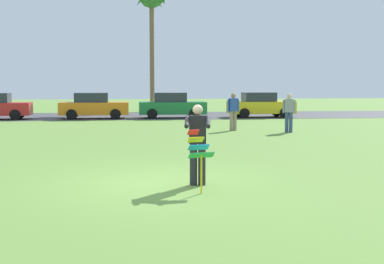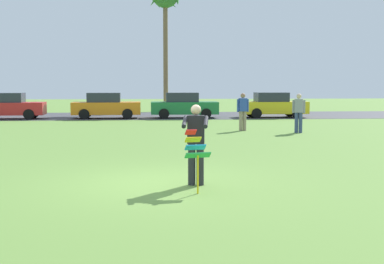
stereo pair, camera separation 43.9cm
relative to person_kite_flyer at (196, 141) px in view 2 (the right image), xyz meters
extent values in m
plane|color=olive|center=(-0.75, 0.29, -0.95)|extent=(120.00, 120.00, 0.00)
cube|color=#424247|center=(-0.75, 23.53, -0.95)|extent=(120.00, 8.00, 0.01)
cylinder|color=#26262B|center=(0.09, 0.01, -0.50)|extent=(0.16, 0.16, 0.90)
cylinder|color=#26262B|center=(-0.09, 0.03, -0.50)|extent=(0.16, 0.16, 0.90)
cube|color=black|center=(0.00, 0.02, 0.25)|extent=(0.39, 0.27, 0.60)
sphere|color=beige|center=(0.00, 0.02, 0.67)|extent=(0.22, 0.22, 0.22)
cylinder|color=black|center=(0.18, -0.26, 0.43)|extent=(0.17, 0.59, 0.24)
cylinder|color=black|center=(-0.25, -0.19, 0.43)|extent=(0.17, 0.59, 0.24)
cube|color=red|center=(-0.14, -0.36, 0.23)|extent=(0.25, 0.18, 0.12)
cube|color=yellow|center=(-0.11, -0.52, 0.09)|extent=(0.34, 0.20, 0.12)
cube|color=#1E99D8|center=(-0.07, -0.68, -0.04)|extent=(0.44, 0.22, 0.12)
cube|color=green|center=(-0.04, -0.84, -0.18)|extent=(0.53, 0.24, 0.12)
cylinder|color=yellow|center=(-0.04, -0.84, -0.56)|extent=(0.04, 0.04, 0.77)
cube|color=red|center=(-9.55, 21.13, -0.31)|extent=(4.26, 1.86, 0.76)
cube|color=#282D38|center=(-9.70, 21.13, 0.35)|extent=(2.07, 1.47, 0.60)
cylinder|color=black|center=(-8.28, 21.99, -0.63)|extent=(0.65, 0.24, 0.64)
cylinder|color=black|center=(-8.21, 20.37, -0.63)|extent=(0.65, 0.24, 0.64)
cube|color=orange|center=(-3.64, 21.13, -0.31)|extent=(4.23, 1.78, 0.76)
cube|color=#282D38|center=(-3.79, 21.13, 0.35)|extent=(2.04, 1.43, 0.60)
cylinder|color=black|center=(-2.36, 21.96, -0.63)|extent=(0.64, 0.23, 0.64)
cylinder|color=black|center=(-2.32, 20.35, -0.63)|extent=(0.64, 0.23, 0.64)
cylinder|color=black|center=(-4.96, 21.91, -0.63)|extent=(0.64, 0.23, 0.64)
cylinder|color=black|center=(-4.93, 20.30, -0.63)|extent=(0.64, 0.23, 0.64)
cube|color=#1E7238|center=(1.22, 21.13, -0.31)|extent=(4.23, 1.78, 0.76)
cube|color=#282D38|center=(1.07, 21.13, 0.35)|extent=(2.04, 1.43, 0.60)
cylinder|color=black|center=(2.54, 21.91, -0.63)|extent=(0.64, 0.23, 0.64)
cylinder|color=black|center=(2.51, 20.30, -0.63)|extent=(0.64, 0.23, 0.64)
cylinder|color=black|center=(-0.06, 21.96, -0.63)|extent=(0.64, 0.23, 0.64)
cylinder|color=black|center=(-0.09, 20.35, -0.63)|extent=(0.64, 0.23, 0.64)
cube|color=yellow|center=(6.94, 21.13, -0.31)|extent=(4.24, 1.80, 0.76)
cube|color=#282D38|center=(6.79, 21.13, 0.35)|extent=(2.05, 1.44, 0.60)
cylinder|color=black|center=(8.23, 21.97, -0.63)|extent=(0.65, 0.24, 0.64)
cylinder|color=black|center=(8.26, 20.35, -0.63)|extent=(0.65, 0.24, 0.64)
cylinder|color=black|center=(5.62, 21.91, -0.63)|extent=(0.65, 0.24, 0.64)
cylinder|color=black|center=(5.66, 20.29, -0.63)|extent=(0.65, 0.24, 0.64)
cylinder|color=brown|center=(0.31, 29.32, 3.48)|extent=(0.36, 0.36, 8.86)
cone|color=#387A33|center=(1.26, 29.32, 7.66)|extent=(0.44, 1.56, 1.28)
cone|color=#387A33|center=(0.61, 30.23, 7.66)|extent=(1.62, 0.90, 1.28)
cone|color=#387A33|center=(-0.46, 29.88, 7.66)|extent=(1.27, 1.52, 1.28)
cylinder|color=#384772|center=(5.66, 11.06, -0.50)|extent=(0.16, 0.16, 0.90)
cylinder|color=#384772|center=(5.49, 11.13, -0.50)|extent=(0.16, 0.16, 0.90)
cube|color=gray|center=(5.58, 11.10, 0.25)|extent=(0.42, 0.35, 0.60)
sphere|color=beige|center=(5.58, 11.10, 0.67)|extent=(0.22, 0.22, 0.22)
cylinder|color=gray|center=(5.79, 11.00, 0.21)|extent=(0.09, 0.09, 0.58)
cylinder|color=gray|center=(5.36, 11.20, 0.21)|extent=(0.09, 0.09, 0.58)
cylinder|color=gray|center=(3.39, 12.32, -0.50)|extent=(0.16, 0.16, 0.90)
cylinder|color=gray|center=(3.22, 12.29, -0.50)|extent=(0.16, 0.16, 0.90)
cube|color=#2D4CA5|center=(3.30, 12.30, 0.25)|extent=(0.39, 0.27, 0.60)
sphere|color=#9E7051|center=(3.30, 12.30, 0.67)|extent=(0.22, 0.22, 0.22)
cylinder|color=#2D4CA5|center=(3.54, 12.34, 0.21)|extent=(0.09, 0.09, 0.58)
cylinder|color=#2D4CA5|center=(3.07, 12.27, 0.21)|extent=(0.09, 0.09, 0.58)
camera|label=1|loc=(-1.42, -10.58, 1.23)|focal=47.24mm
camera|label=2|loc=(-0.98, -10.63, 1.23)|focal=47.24mm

